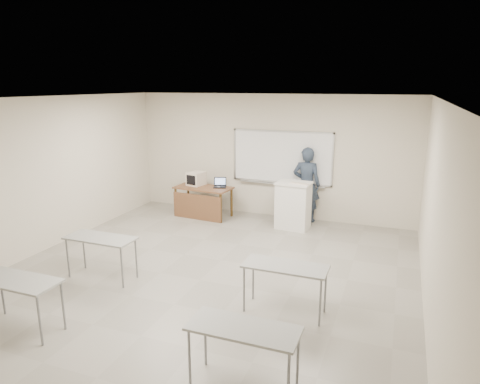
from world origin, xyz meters
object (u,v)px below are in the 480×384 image
at_px(whiteboard, 282,158).
at_px(podium, 293,205).
at_px(instructor_desk, 202,196).
at_px(keyboard, 299,184).
at_px(presenter, 306,185).
at_px(crt_monitor, 196,179).
at_px(mouse, 219,187).
at_px(laptop, 221,185).

distance_m(whiteboard, podium, 1.31).
relative_size(instructor_desk, keyboard, 3.47).
bearing_deg(presenter, instructor_desk, 13.12).
relative_size(instructor_desk, podium, 1.29).
bearing_deg(podium, instructor_desk, -175.97).
relative_size(podium, crt_monitor, 2.60).
height_order(podium, presenter, presenter).
relative_size(crt_monitor, mouse, 4.79).
distance_m(mouse, keyboard, 2.11).
distance_m(crt_monitor, keyboard, 2.73).
relative_size(instructor_desk, laptop, 4.56).
bearing_deg(crt_monitor, laptop, 15.74).
height_order(podium, mouse, podium).
distance_m(podium, keyboard, 0.58).
height_order(crt_monitor, mouse, crt_monitor).
height_order(laptop, presenter, presenter).
bearing_deg(presenter, laptop, 8.87).
xyz_separation_m(podium, laptop, (-1.91, 0.25, 0.26)).
bearing_deg(whiteboard, laptop, -159.92).
bearing_deg(mouse, presenter, -8.30).
xyz_separation_m(whiteboard, instructor_desk, (-1.81, -0.78, -0.94)).
bearing_deg(instructor_desk, podium, 5.04).
relative_size(instructor_desk, crt_monitor, 3.35).
bearing_deg(instructor_desk, whiteboard, 28.08).
height_order(instructor_desk, mouse, mouse).
relative_size(whiteboard, keyboard, 6.19).
bearing_deg(crt_monitor, keyboard, 5.99).
height_order(podium, laptop, podium).
relative_size(crt_monitor, laptop, 1.36).
distance_m(whiteboard, keyboard, 1.17).
distance_m(laptop, presenter, 2.10).
height_order(instructor_desk, presenter, presenter).
xyz_separation_m(crt_monitor, laptop, (0.65, 0.03, -0.11)).
xyz_separation_m(whiteboard, mouse, (-1.42, -0.62, -0.71)).
distance_m(whiteboard, crt_monitor, 2.20).
distance_m(laptop, mouse, 0.11).
xyz_separation_m(crt_monitor, keyboard, (2.71, -0.35, 0.17)).
bearing_deg(crt_monitor, podium, 8.23).
distance_m(podium, laptop, 1.94).
bearing_deg(podium, keyboard, -34.91).
bearing_deg(instructor_desk, laptop, 38.25).
height_order(mouse, keyboard, keyboard).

